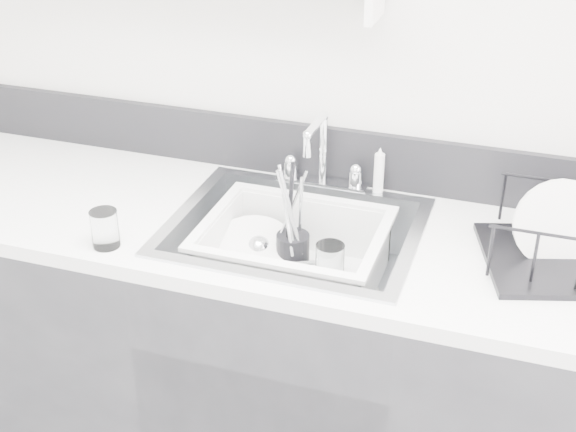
% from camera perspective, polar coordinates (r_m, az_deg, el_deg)
% --- Properties ---
extents(room_shell, '(3.50, 3.00, 2.60)m').
position_cam_1_polar(room_shell, '(1.08, -13.31, 14.49)').
color(room_shell, silver).
rests_on(room_shell, ground).
extents(counter_run, '(3.20, 0.62, 0.92)m').
position_cam_1_polar(counter_run, '(2.32, 0.40, -10.73)').
color(counter_run, '#27272B').
rests_on(counter_run, ground).
extents(backsplash, '(3.20, 0.02, 0.16)m').
position_cam_1_polar(backsplash, '(2.28, 2.81, 4.46)').
color(backsplash, black).
rests_on(backsplash, counter_run).
extents(sink, '(0.64, 0.52, 0.20)m').
position_cam_1_polar(sink, '(2.10, 0.44, -2.95)').
color(sink, silver).
rests_on(sink, counter_run).
extents(faucet, '(0.26, 0.18, 0.23)m').
position_cam_1_polar(faucet, '(2.24, 2.42, 3.47)').
color(faucet, silver).
rests_on(faucet, counter_run).
extents(side_sprayer, '(0.03, 0.03, 0.14)m').
position_cam_1_polar(side_sprayer, '(2.21, 6.49, 3.21)').
color(side_sprayer, white).
rests_on(side_sprayer, counter_run).
extents(wash_tub, '(0.58, 0.53, 0.18)m').
position_cam_1_polar(wash_tub, '(2.09, 0.40, -2.83)').
color(wash_tub, white).
rests_on(wash_tub, sink).
extents(plate_stack, '(0.28, 0.28, 0.11)m').
position_cam_1_polar(plate_stack, '(2.15, -2.27, -3.23)').
color(plate_stack, white).
rests_on(plate_stack, wash_tub).
extents(utensil_cup, '(0.09, 0.09, 0.30)m').
position_cam_1_polar(utensil_cup, '(2.13, 0.34, -2.45)').
color(utensil_cup, black).
rests_on(utensil_cup, wash_tub).
extents(ladle, '(0.25, 0.26, 0.08)m').
position_cam_1_polar(ladle, '(2.12, -1.39, -3.58)').
color(ladle, silver).
rests_on(ladle, wash_tub).
extents(tumbler_in_tub, '(0.10, 0.10, 0.11)m').
position_cam_1_polar(tumbler_in_tub, '(2.10, 2.99, -3.38)').
color(tumbler_in_tub, white).
rests_on(tumbler_in_tub, wash_tub).
extents(tumbler_counter, '(0.08, 0.08, 0.10)m').
position_cam_1_polar(tumbler_counter, '(2.01, -12.89, -0.89)').
color(tumbler_counter, white).
rests_on(tumbler_counter, counter_run).
extents(bowl_small, '(0.13, 0.13, 0.04)m').
position_cam_1_polar(bowl_small, '(2.05, 2.26, -5.52)').
color(bowl_small, white).
rests_on(bowl_small, wash_tub).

